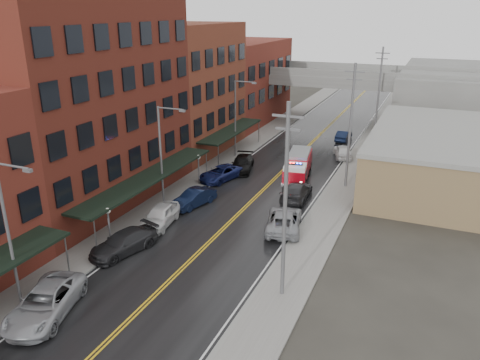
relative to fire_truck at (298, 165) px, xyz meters
The scene contains 32 objects.
road 6.27m from the fire_truck, 110.02° to the right, with size 11.00×160.00×0.02m, color black.
sidewalk_left 11.09m from the fire_truck, 148.55° to the right, with size 3.00×160.00×0.15m, color slate.
sidewalk_right 7.86m from the fire_truck, 47.82° to the right, with size 3.00×160.00×0.15m, color slate.
curb_left 9.73m from the fire_truck, 143.42° to the right, with size 0.30×160.00×0.15m, color gray.
curb_right 6.88m from the fire_truck, 58.25° to the right, with size 0.30×160.00×0.15m, color gray.
brick_building_b 21.39m from the fire_truck, 140.37° to the right, with size 9.00×20.00×18.00m, color #5C2618.
brick_building_c 17.23m from the fire_truck, 162.84° to the left, with size 9.00×15.00×15.00m, color brown.
brick_building_far 27.45m from the fire_truck, 124.67° to the left, with size 9.00×20.00×12.00m, color maroon.
tan_building 14.58m from the fire_truck, 17.01° to the left, with size 14.00×22.00×5.00m, color #8F744D.
right_far_block 37.86m from the fire_truck, 65.09° to the left, with size 18.00×30.00×8.00m, color slate.
awning_1 16.03m from the fire_truck, 126.94° to the right, with size 2.60×18.00×3.09m.
awning_2 10.82m from the fire_truck, 153.61° to the left, with size 2.60×13.00×3.09m.
globe_lamp_1 21.52m from the fire_truck, 113.27° to the right, with size 0.44×0.44×3.12m.
globe_lamp_2 10.30m from the fire_truck, 145.92° to the right, with size 0.44×0.44×3.12m.
street_lamp_0 29.31m from the fire_truck, 107.30° to the right, with size 2.64×0.22×9.00m.
street_lamp_1 15.07m from the fire_truck, 126.34° to the right, with size 2.64×0.22×9.00m.
street_lamp_2 10.35m from the fire_truck, 153.79° to the left, with size 2.64×0.22×9.00m.
utility_pole_0 21.92m from the fire_truck, 76.17° to the right, with size 1.80×0.24×12.00m.
utility_pole_1 7.13m from the fire_truck, ahead, with size 1.80×0.24×12.00m.
utility_pole_2 20.52m from the fire_truck, 75.15° to the left, with size 1.80×0.24×12.00m.
overpass 26.74m from the fire_truck, 94.56° to the left, with size 40.00×10.00×7.50m.
fire_truck is the anchor object (origin of this frame).
parked_car_left_2 28.72m from the fire_truck, 103.58° to the right, with size 2.77×6.00×1.67m, color #9A9DA2.
parked_car_left_3 21.27m from the fire_truck, 109.49° to the right, with size 2.16×5.30×1.54m, color #252528.
parked_car_left_4 16.75m from the fire_truck, 115.07° to the right, with size 1.95×4.84×1.65m, color silver.
parked_car_left_5 12.43m from the fire_truck, 121.29° to the right, with size 1.58×4.52×1.49m, color black.
parked_car_left_6 8.01m from the fire_truck, 152.78° to the right, with size 2.38×5.15×1.43m, color #131A4A.
parked_car_left_7 6.26m from the fire_truck, behind, with size 2.13×5.25×1.52m, color black.
parked_car_right_0 12.19m from the fire_truck, 78.77° to the right, with size 2.64×5.73×1.59m, color gray.
parked_car_right_1 5.83m from the fire_truck, 74.93° to the right, with size 2.18×5.36×1.56m, color #272729.
parked_car_right_2 9.31m from the fire_truck, 71.78° to the left, with size 1.84×4.59×1.56m, color silver.
parked_car_right_3 16.54m from the fire_truck, 84.77° to the left, with size 1.46×4.19×1.38m, color black.
Camera 1 is at (14.41, -8.62, 16.66)m, focal length 35.00 mm.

